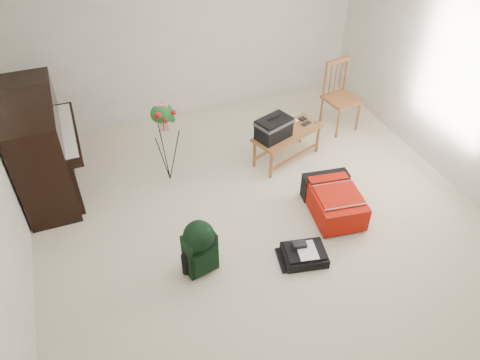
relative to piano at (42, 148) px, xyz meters
name	(u,v)px	position (x,y,z in m)	size (l,w,h in m)	color
floor	(266,228)	(2.19, -1.60, -0.60)	(5.00, 5.50, 0.01)	beige
ceiling	(277,7)	(2.19, -1.60, 1.90)	(5.00, 5.50, 0.01)	white
wall_back	(191,32)	(2.19, 1.15, 0.65)	(5.00, 0.04, 2.50)	silver
wall_right	(476,91)	(4.69, -1.60, 0.65)	(0.04, 5.50, 2.50)	silver
piano	(42,148)	(0.00, 0.00, 0.00)	(0.71, 1.50, 1.25)	black
bench	(276,127)	(2.80, -0.47, -0.07)	(1.04, 0.69, 0.75)	#955830
dining_chair	(341,97)	(4.00, -0.03, -0.11)	(0.51, 0.51, 1.01)	#955830
red_suitcase	(332,198)	(3.02, -1.59, -0.42)	(0.63, 0.85, 0.34)	red
black_duffel	(304,254)	(2.38, -2.16, -0.53)	(0.51, 0.44, 0.19)	black
green_backpack	(200,245)	(1.33, -1.90, -0.25)	(0.36, 0.33, 0.64)	black
flower_stand	(166,143)	(1.39, -0.35, -0.05)	(0.45, 0.45, 1.13)	black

